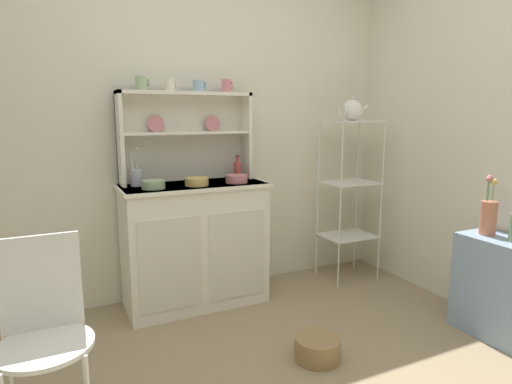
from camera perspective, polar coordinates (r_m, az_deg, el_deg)
name	(u,v)px	position (r m, az deg, el deg)	size (l,w,h in m)	color
wall_back	(187,124)	(3.17, -9.04, 8.89)	(3.84, 0.05, 2.50)	silver
hutch_cabinet	(195,243)	(3.04, -8.06, -6.69)	(0.98, 0.45, 0.85)	white
hutch_shelf_unit	(185,129)	(3.06, -9.35, 8.19)	(0.91, 0.18, 0.61)	silver
bakers_rack	(350,181)	(3.49, 12.29, 1.47)	(0.41, 0.32, 1.27)	silver
side_shelf_blue	(500,288)	(2.99, 29.56, -11.00)	(0.28, 0.48, 0.60)	#849EBC
wire_chair	(43,323)	(1.93, -26.29, -15.29)	(0.36, 0.36, 0.85)	white
floor_basket	(317,348)	(2.52, 8.11, -19.75)	(0.25, 0.25, 0.13)	#93754C
cup_sage_0	(141,83)	(2.96, -14.89, 13.70)	(0.09, 0.07, 0.09)	#9EB78E
cup_cream_1	(170,85)	(3.00, -11.27, 13.69)	(0.08, 0.07, 0.08)	silver
cup_sky_2	(199,86)	(3.06, -7.57, 13.70)	(0.09, 0.08, 0.08)	#8EB2D1
cup_rose_3	(227,86)	(3.13, -3.90, 13.81)	(0.08, 0.07, 0.09)	#D17A84
bowl_mixing_large	(153,184)	(2.80, -13.40, 0.98)	(0.15, 0.15, 0.05)	#9EB78E
bowl_floral_medium	(197,182)	(2.87, -7.83, 1.37)	(0.15, 0.15, 0.05)	#DBB760
bowl_cream_small	(237,179)	(2.97, -2.59, 1.76)	(0.15, 0.15, 0.05)	#D17A84
jam_bottle	(237,170)	(3.14, -2.46, 2.98)	(0.05, 0.05, 0.17)	#B74C47
utensil_jar	(136,177)	(2.93, -15.52, 1.90)	(0.08, 0.08, 0.25)	#B2B7C6
porcelain_teapot	(352,110)	(3.45, 12.62, 10.51)	(0.25, 0.16, 0.18)	white
flower_vase	(489,215)	(2.95, 28.36, -2.73)	(0.09, 0.09, 0.36)	#C67556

